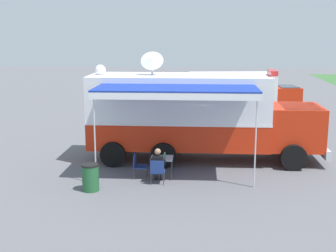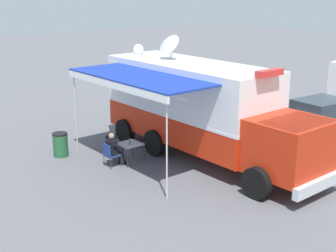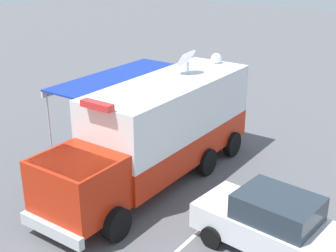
% 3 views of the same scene
% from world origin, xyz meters
% --- Properties ---
extents(ground_plane, '(100.00, 100.00, 0.00)m').
position_xyz_m(ground_plane, '(0.00, 0.00, 0.00)').
color(ground_plane, '#5B5B60').
extents(lot_stripe, '(0.21, 4.80, 0.01)m').
position_xyz_m(lot_stripe, '(-3.01, 1.97, 0.00)').
color(lot_stripe, silver).
rests_on(lot_stripe, ground).
extents(command_truck, '(5.00, 9.53, 4.53)m').
position_xyz_m(command_truck, '(0.02, 0.75, 1.94)').
color(command_truck, red).
rests_on(command_truck, ground).
extents(folding_table, '(0.81, 0.81, 0.73)m').
position_xyz_m(folding_table, '(2.45, -0.45, 0.67)').
color(folding_table, silver).
rests_on(folding_table, ground).
extents(water_bottle, '(0.07, 0.07, 0.22)m').
position_xyz_m(water_bottle, '(2.51, -0.34, 0.83)').
color(water_bottle, '#3F9959').
rests_on(water_bottle, folding_table).
extents(folding_chair_at_table, '(0.49, 0.49, 0.87)m').
position_xyz_m(folding_chair_at_table, '(3.25, -0.52, 0.51)').
color(folding_chair_at_table, navy).
rests_on(folding_chair_at_table, ground).
extents(folding_chair_beside_table, '(0.49, 0.49, 0.87)m').
position_xyz_m(folding_chair_beside_table, '(2.63, -1.30, 0.51)').
color(folding_chair_beside_table, navy).
rests_on(folding_chair_beside_table, ground).
extents(seated_responder, '(0.67, 0.56, 1.25)m').
position_xyz_m(seated_responder, '(3.06, -0.53, 0.65)').
color(seated_responder, black).
rests_on(seated_responder, ground).
extents(trash_bin, '(0.57, 0.57, 0.91)m').
position_xyz_m(trash_bin, '(4.11, -2.67, 0.46)').
color(trash_bin, '#235B33').
rests_on(trash_bin, ground).
extents(car_behind_truck, '(4.32, 2.26, 1.76)m').
position_xyz_m(car_behind_truck, '(-5.10, 2.34, 0.88)').
color(car_behind_truck, silver).
rests_on(car_behind_truck, ground).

